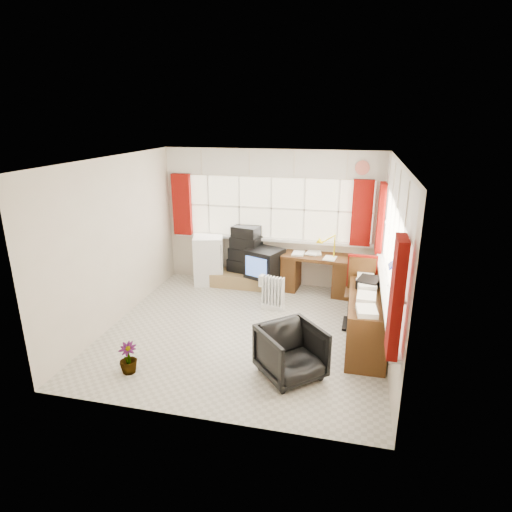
{
  "coord_description": "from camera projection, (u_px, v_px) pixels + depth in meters",
  "views": [
    {
      "loc": [
        1.46,
        -5.52,
        3.05
      ],
      "look_at": [
        0.04,
        0.55,
        1.0
      ],
      "focal_mm": 30.0,
      "sensor_mm": 36.0,
      "label": 1
    }
  ],
  "objects": [
    {
      "name": "hifi_stack",
      "position": [
        246.0,
        251.0,
        7.99
      ],
      "size": [
        0.71,
        0.54,
        0.87
      ],
      "color": "black",
      "rests_on": "tv_bench"
    },
    {
      "name": "credenza",
      "position": [
        366.0,
        312.0,
        6.07
      ],
      "size": [
        0.5,
        2.0,
        0.85
      ],
      "color": "#513413",
      "rests_on": "ground"
    },
    {
      "name": "window_back",
      "position": [
        271.0,
        236.0,
        7.88
      ],
      "size": [
        3.7,
        0.12,
        3.6
      ],
      "color": "beige",
      "rests_on": "room_walls"
    },
    {
      "name": "desk_lamp",
      "position": [
        335.0,
        242.0,
        7.34
      ],
      "size": [
        0.17,
        0.14,
        0.43
      ],
      "color": "#FFED0A",
      "rests_on": "desk"
    },
    {
      "name": "mini_fridge",
      "position": [
        209.0,
        260.0,
        8.08
      ],
      "size": [
        0.67,
        0.67,
        0.92
      ],
      "color": "white",
      "rests_on": "ground"
    },
    {
      "name": "office_chair",
      "position": [
        291.0,
        352.0,
        5.17
      ],
      "size": [
        0.99,
        0.99,
        0.65
      ],
      "primitive_type": "imported",
      "rotation": [
        0.0,
        0.0,
        0.72
      ],
      "color": "black",
      "rests_on": "ground"
    },
    {
      "name": "radiator",
      "position": [
        273.0,
        296.0,
        7.03
      ],
      "size": [
        0.4,
        0.22,
        0.56
      ],
      "color": "white",
      "rests_on": "ground"
    },
    {
      "name": "flower_vase",
      "position": [
        128.0,
        358.0,
        5.28
      ],
      "size": [
        0.25,
        0.25,
        0.4
      ],
      "primitive_type": "imported",
      "rotation": [
        0.0,
        0.0,
        0.13
      ],
      "color": "black",
      "rests_on": "ground"
    },
    {
      "name": "tv_bench",
      "position": [
        239.0,
        279.0,
        8.05
      ],
      "size": [
        1.4,
        0.5,
        0.25
      ],
      "primitive_type": "cube",
      "color": "#A07C50",
      "rests_on": "ground"
    },
    {
      "name": "spray_bottle_a",
      "position": [
        248.0,
        280.0,
        7.91
      ],
      "size": [
        0.15,
        0.15,
        0.31
      ],
      "primitive_type": "imported",
      "rotation": [
        0.0,
        0.0,
        0.27
      ],
      "color": "white",
      "rests_on": "ground"
    },
    {
      "name": "spray_bottle_b",
      "position": [
        267.0,
        290.0,
        7.57
      ],
      "size": [
        0.11,
        0.11,
        0.2
      ],
      "primitive_type": "imported",
      "rotation": [
        0.0,
        0.0,
        -0.24
      ],
      "color": "#87C9C4",
      "rests_on": "ground"
    },
    {
      "name": "curtains",
      "position": [
        317.0,
        224.0,
        6.58
      ],
      "size": [
        3.83,
        3.83,
        1.15
      ],
      "color": "maroon",
      "rests_on": "room_walls"
    },
    {
      "name": "ground",
      "position": [
        245.0,
        330.0,
        6.38
      ],
      "size": [
        4.0,
        4.0,
        0.0
      ],
      "primitive_type": "plane",
      "color": "beige",
      "rests_on": "ground"
    },
    {
      "name": "crt_tv",
      "position": [
        264.0,
        263.0,
        7.72
      ],
      "size": [
        0.73,
        0.7,
        0.52
      ],
      "color": "black",
      "rests_on": "tv_bench"
    },
    {
      "name": "overhead_cabinets",
      "position": [
        324.0,
        172.0,
        6.37
      ],
      "size": [
        3.98,
        3.98,
        0.48
      ],
      "color": "beige",
      "rests_on": "room_walls"
    },
    {
      "name": "file_tray",
      "position": [
        369.0,
        283.0,
        6.03
      ],
      "size": [
        0.36,
        0.42,
        0.12
      ],
      "primitive_type": "cube",
      "rotation": [
        0.0,
        0.0,
        -0.26
      ],
      "color": "black",
      "rests_on": "credenza"
    },
    {
      "name": "room_walls",
      "position": [
        244.0,
        233.0,
        5.91
      ],
      "size": [
        4.0,
        4.0,
        4.0
      ],
      "color": "beige",
      "rests_on": "ground"
    },
    {
      "name": "window_right",
      "position": [
        386.0,
        283.0,
        5.66
      ],
      "size": [
        0.12,
        3.7,
        3.6
      ],
      "color": "beige",
      "rests_on": "room_walls"
    },
    {
      "name": "task_chair",
      "position": [
        360.0,
        289.0,
        6.44
      ],
      "size": [
        0.46,
        0.48,
        1.07
      ],
      "color": "black",
      "rests_on": "ground"
    },
    {
      "name": "desk",
      "position": [
        316.0,
        271.0,
        7.69
      ],
      "size": [
        1.25,
        0.71,
        0.72
      ],
      "color": "#513413",
      "rests_on": "ground"
    }
  ]
}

